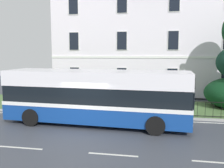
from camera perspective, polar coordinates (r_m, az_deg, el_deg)
name	(u,v)px	position (r m, az deg, el deg)	size (l,w,h in m)	color
ground_plane	(85,130)	(13.30, -6.18, -10.48)	(60.00, 56.00, 0.18)	#3E424B
georgian_townhouse	(149,33)	(27.35, 8.57, 11.58)	(18.04, 10.61, 12.00)	white
iron_verge_railing	(141,107)	(15.86, 6.76, -5.21)	(15.85, 0.04, 0.97)	black
single_decker_bus	(96,96)	(13.97, -3.62, -2.78)	(10.42, 3.11, 3.03)	navy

